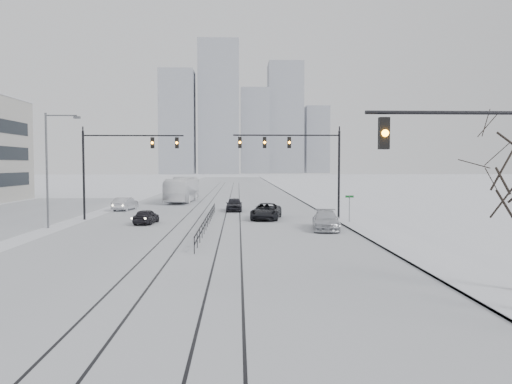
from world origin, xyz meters
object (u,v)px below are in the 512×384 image
sedan_sb_outer (125,204)px  sedan_nb_right (326,221)px  traffic_mast_near (502,178)px  box_truck (182,190)px  sedan_nb_front (266,211)px  sedan_sb_inner (146,217)px  sedan_nb_far (234,205)px

sedan_sb_outer → sedan_nb_right: 25.60m
traffic_mast_near → box_truck: 53.39m
sedan_nb_right → sedan_nb_front: bearing=126.5°
traffic_mast_near → sedan_nb_front: traffic_mast_near is taller
sedan_sb_inner → sedan_nb_right: bearing=169.7°
sedan_nb_far → box_truck: size_ratio=0.35×
traffic_mast_near → box_truck: traffic_mast_near is taller
sedan_sb_inner → sedan_sb_outer: (-4.63, 12.81, 0.08)m
box_truck → sedan_sb_inner: bearing=93.2°
sedan_nb_front → sedan_nb_right: 8.55m
traffic_mast_near → sedan_nb_right: 22.44m
sedan_nb_front → box_truck: box_truck is taller
sedan_sb_outer → box_truck: bearing=-103.7°
traffic_mast_near → sedan_nb_far: bearing=103.1°
sedan_sb_inner → sedan_sb_outer: sedan_sb_outer is taller
sedan_sb_outer → box_truck: 12.75m
sedan_nb_right → sedan_nb_far: bearing=121.9°
sedan_sb_outer → sedan_nb_right: (19.01, -17.15, 0.01)m
traffic_mast_near → sedan_sb_inner: traffic_mast_near is taller
sedan_sb_outer → sedan_sb_inner: bearing=118.9°
sedan_sb_outer → box_truck: (4.91, 11.73, 0.94)m
sedan_nb_right → traffic_mast_near: bearing=-78.1°
traffic_mast_near → sedan_nb_far: (-8.79, 37.74, -3.85)m
box_truck → sedan_nb_far: bearing=121.8°
traffic_mast_near → sedan_nb_right: bearing=94.3°
sedan_sb_inner → sedan_nb_front: 10.72m
traffic_mast_near → box_truck: size_ratio=0.59×
sedan_sb_inner → box_truck: (0.28, 24.54, 1.02)m
sedan_nb_far → sedan_sb_outer: bearing=173.7°
sedan_nb_front → traffic_mast_near: bearing=-68.7°
sedan_sb_inner → traffic_mast_near: bearing=127.8°
sedan_sb_outer → sedan_nb_front: size_ratio=0.82×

